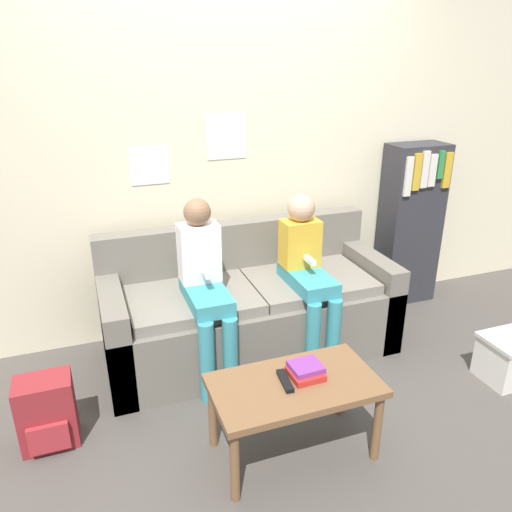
{
  "coord_description": "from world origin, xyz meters",
  "views": [
    {
      "loc": [
        -0.97,
        -2.3,
        1.89
      ],
      "look_at": [
        0.0,
        0.36,
        0.74
      ],
      "focal_mm": 35.0,
      "sensor_mm": 36.0,
      "label": 1
    }
  ],
  "objects_px": {
    "backpack": "(47,413)",
    "storage_box": "(512,358)",
    "couch": "(249,310)",
    "tv_remote": "(285,381)",
    "bookshelf": "(410,224)",
    "coffee_table": "(294,392)",
    "person_left": "(205,284)",
    "person_right": "(308,270)"
  },
  "relations": [
    {
      "from": "person_left",
      "to": "storage_box",
      "type": "bearing_deg",
      "value": -21.53
    },
    {
      "from": "tv_remote",
      "to": "storage_box",
      "type": "xyz_separation_m",
      "value": [
        1.57,
        0.1,
        -0.29
      ]
    },
    {
      "from": "person_left",
      "to": "bookshelf",
      "type": "xyz_separation_m",
      "value": [
        1.79,
        0.48,
        0.01
      ]
    },
    {
      "from": "coffee_table",
      "to": "person_left",
      "type": "height_order",
      "value": "person_left"
    },
    {
      "from": "person_right",
      "to": "bookshelf",
      "type": "height_order",
      "value": "bookshelf"
    },
    {
      "from": "person_right",
      "to": "backpack",
      "type": "bearing_deg",
      "value": -168.98
    },
    {
      "from": "couch",
      "to": "person_right",
      "type": "height_order",
      "value": "person_right"
    },
    {
      "from": "bookshelf",
      "to": "tv_remote",
      "type": "bearing_deg",
      "value": -141.7
    },
    {
      "from": "couch",
      "to": "backpack",
      "type": "distance_m",
      "value": 1.37
    },
    {
      "from": "person_right",
      "to": "couch",
      "type": "bearing_deg",
      "value": 150.38
    },
    {
      "from": "couch",
      "to": "coffee_table",
      "type": "relative_size",
      "value": 2.33
    },
    {
      "from": "person_left",
      "to": "person_right",
      "type": "relative_size",
      "value": 1.03
    },
    {
      "from": "couch",
      "to": "tv_remote",
      "type": "distance_m",
      "value": 0.99
    },
    {
      "from": "bookshelf",
      "to": "storage_box",
      "type": "distance_m",
      "value": 1.28
    },
    {
      "from": "coffee_table",
      "to": "tv_remote",
      "type": "xyz_separation_m",
      "value": [
        -0.05,
        0.01,
        0.07
      ]
    },
    {
      "from": "person_left",
      "to": "bookshelf",
      "type": "height_order",
      "value": "bookshelf"
    },
    {
      "from": "person_left",
      "to": "backpack",
      "type": "relative_size",
      "value": 2.9
    },
    {
      "from": "coffee_table",
      "to": "bookshelf",
      "type": "bearing_deg",
      "value": 39.41
    },
    {
      "from": "coffee_table",
      "to": "person_left",
      "type": "xyz_separation_m",
      "value": [
        -0.23,
        0.8,
        0.26
      ]
    },
    {
      "from": "storage_box",
      "to": "backpack",
      "type": "relative_size",
      "value": 0.98
    },
    {
      "from": "person_right",
      "to": "bookshelf",
      "type": "xyz_separation_m",
      "value": [
        1.13,
        0.49,
        0.02
      ]
    },
    {
      "from": "coffee_table",
      "to": "bookshelf",
      "type": "xyz_separation_m",
      "value": [
        1.57,
        1.29,
        0.28
      ]
    },
    {
      "from": "couch",
      "to": "bookshelf",
      "type": "relative_size",
      "value": 1.49
    },
    {
      "from": "tv_remote",
      "to": "storage_box",
      "type": "distance_m",
      "value": 1.6
    },
    {
      "from": "storage_box",
      "to": "bookshelf",
      "type": "bearing_deg",
      "value": 88.23
    },
    {
      "from": "tv_remote",
      "to": "backpack",
      "type": "relative_size",
      "value": 0.45
    },
    {
      "from": "tv_remote",
      "to": "backpack",
      "type": "bearing_deg",
      "value": 162.6
    },
    {
      "from": "person_right",
      "to": "tv_remote",
      "type": "xyz_separation_m",
      "value": [
        -0.49,
        -0.79,
        -0.19
      ]
    },
    {
      "from": "backpack",
      "to": "storage_box",
      "type": "bearing_deg",
      "value": -8.03
    },
    {
      "from": "couch",
      "to": "bookshelf",
      "type": "height_order",
      "value": "bookshelf"
    },
    {
      "from": "couch",
      "to": "person_left",
      "type": "height_order",
      "value": "person_left"
    },
    {
      "from": "couch",
      "to": "storage_box",
      "type": "bearing_deg",
      "value": -31.77
    },
    {
      "from": "coffee_table",
      "to": "backpack",
      "type": "xyz_separation_m",
      "value": [
        -1.16,
        0.49,
        -0.18
      ]
    },
    {
      "from": "bookshelf",
      "to": "backpack",
      "type": "xyz_separation_m",
      "value": [
        -2.73,
        -0.8,
        -0.45
      ]
    },
    {
      "from": "bookshelf",
      "to": "storage_box",
      "type": "relative_size",
      "value": 3.36
    },
    {
      "from": "couch",
      "to": "person_left",
      "type": "distance_m",
      "value": 0.51
    },
    {
      "from": "couch",
      "to": "storage_box",
      "type": "height_order",
      "value": "couch"
    },
    {
      "from": "person_left",
      "to": "backpack",
      "type": "bearing_deg",
      "value": -161.4
    },
    {
      "from": "tv_remote",
      "to": "coffee_table",
      "type": "bearing_deg",
      "value": -11.82
    },
    {
      "from": "couch",
      "to": "backpack",
      "type": "height_order",
      "value": "couch"
    },
    {
      "from": "person_left",
      "to": "bookshelf",
      "type": "bearing_deg",
      "value": 15.12
    },
    {
      "from": "person_right",
      "to": "tv_remote",
      "type": "bearing_deg",
      "value": -121.74
    }
  ]
}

